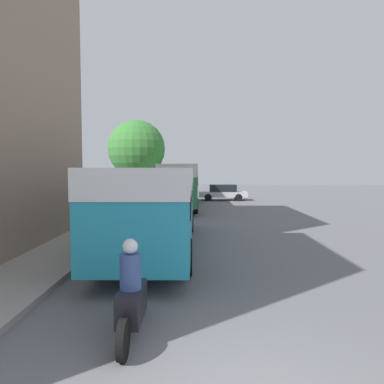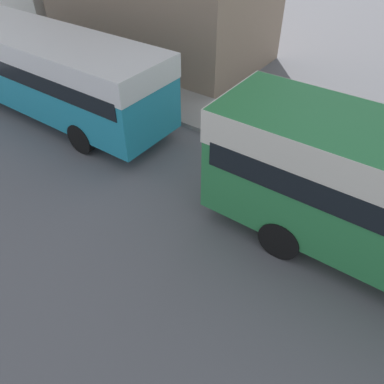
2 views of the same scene
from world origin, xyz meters
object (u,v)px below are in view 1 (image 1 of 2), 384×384
at_px(bus_lead, 156,196).
at_px(motorcycle_behind_lead, 131,299).
at_px(bus_following, 181,180).
at_px(pedestrian_near_curb, 78,229).
at_px(car_crossing, 223,192).

xyz_separation_m(bus_lead, motorcycle_behind_lead, (0.31, -7.19, -1.22)).
xyz_separation_m(bus_following, motorcycle_behind_lead, (-0.01, -21.10, -1.36)).
distance_m(bus_following, pedestrian_near_curb, 15.79).
relative_size(bus_lead, motorcycle_behind_lead, 4.97).
xyz_separation_m(motorcycle_behind_lead, car_crossing, (3.57, 27.46, 0.07)).
xyz_separation_m(bus_following, car_crossing, (3.56, 6.36, -1.30)).
distance_m(bus_lead, motorcycle_behind_lead, 7.30).
xyz_separation_m(bus_lead, car_crossing, (3.88, 20.27, -1.15)).
bearing_deg(motorcycle_behind_lead, bus_lead, 92.45).
height_order(bus_lead, pedestrian_near_curb, bus_lead).
relative_size(bus_following, motorcycle_behind_lead, 5.08).
bearing_deg(bus_lead, pedestrian_near_curb, -145.70).
bearing_deg(pedestrian_near_curb, bus_lead, 34.30).
bearing_deg(pedestrian_near_curb, car_crossing, 74.09).
bearing_deg(car_crossing, pedestrian_near_curb, -15.91).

